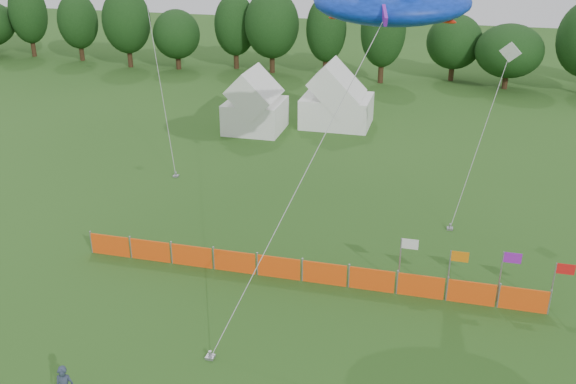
% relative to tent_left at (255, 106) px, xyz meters
% --- Properties ---
extents(treeline, '(104.57, 8.78, 8.36)m').
position_rel_tent_left_xyz_m(treeline, '(9.62, 17.24, 2.39)').
color(treeline, '#382314').
rests_on(treeline, ground).
extents(tent_left, '(4.03, 4.03, 3.56)m').
position_rel_tent_left_xyz_m(tent_left, '(0.00, 0.00, 0.00)').
color(tent_left, white).
rests_on(tent_left, ground).
extents(tent_right, '(5.03, 4.03, 3.55)m').
position_rel_tent_left_xyz_m(tent_right, '(5.43, 2.67, -0.00)').
color(tent_right, white).
rests_on(tent_right, ground).
extents(barrier_fence, '(19.90, 0.06, 1.00)m').
position_rel_tent_left_xyz_m(barrier_fence, '(7.97, -19.23, -1.30)').
color(barrier_fence, '#F64B0D').
rests_on(barrier_fence, ground).
extents(flag_row, '(6.73, 0.58, 2.26)m').
position_rel_tent_left_xyz_m(flag_row, '(15.14, -18.74, -0.33)').
color(flag_row, gray).
rests_on(flag_row, ground).
extents(stingray_kite, '(8.28, 17.84, 12.37)m').
position_rel_tent_left_xyz_m(stingray_kite, '(10.78, -15.30, 9.42)').
color(stingray_kite, blue).
rests_on(stingray_kite, ground).
extents(small_kite_white, '(2.80, 5.25, 8.50)m').
position_rel_tent_left_xyz_m(small_kite_white, '(15.47, -9.28, 3.69)').
color(small_kite_white, silver).
rests_on(small_kite_white, ground).
extents(small_kite_dark, '(6.58, 10.00, 11.79)m').
position_rel_tent_left_xyz_m(small_kite_dark, '(-5.30, -4.34, 4.48)').
color(small_kite_dark, black).
rests_on(small_kite_dark, ground).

